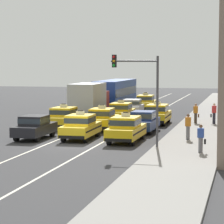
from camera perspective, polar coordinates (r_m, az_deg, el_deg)
The scene contains 21 objects.
ground_plane at distance 34.67m, azimuth -4.22°, elevation -3.41°, with size 160.00×160.00×0.00m, color #353538.
lane_stripe_left_center at distance 54.26m, azimuth 0.61°, elevation -0.33°, with size 0.14×80.00×0.01m, color silver.
lane_stripe_center_right at distance 53.64m, azimuth 3.95°, elevation -0.40°, with size 0.14×80.00×0.01m, color silver.
sidewalk_curb at distance 48.03m, azimuth 9.55°, elevation -1.01°, with size 4.00×90.00×0.15m, color gray.
sedan_left_nearest at distance 37.62m, azimuth -7.93°, elevation -1.47°, with size 1.76×4.30×1.58m.
taxi_left_second at distance 43.35m, azimuth -4.93°, elevation -0.54°, with size 1.84×4.57×1.96m.
box_truck_left_third at distance 50.37m, azimuth -2.31°, elevation 1.28°, with size 2.45×7.02×3.27m.
bus_left_fourth at distance 60.64m, azimuth 0.36°, elevation 1.96°, with size 2.58×11.21×3.22m.
taxi_center_nearest at distance 37.15m, azimuth -3.22°, elevation -1.47°, with size 1.89×4.59×1.96m.
taxi_center_second at distance 42.17m, azimuth -1.01°, elevation -0.68°, with size 1.97×4.62×1.96m.
taxi_center_third at distance 48.02m, azimuth 0.94°, elevation 0.02°, with size 1.94×4.61×1.96m.
sedan_center_fourth at distance 54.03m, azimuth 2.10°, elevation 0.55°, with size 1.97×4.38×1.58m.
taxi_center_fifth at distance 59.65m, azimuth 3.47°, elevation 0.99°, with size 1.98×4.62×1.96m.
taxi_right_nearest at distance 35.76m, azimuth 1.45°, elevation -1.71°, with size 1.87×4.58×1.96m.
sedan_right_second at distance 40.75m, azimuth 3.24°, elevation -0.93°, with size 1.82×4.32×1.58m.
taxi_right_third at distance 46.33m, azimuth 4.67°, elevation -0.18°, with size 1.86×4.58×1.96m.
pedestrian_near_crosswalk at distance 31.11m, azimuth 9.09°, elevation -2.70°, with size 0.47×0.24×1.56m.
pedestrian_mid_block at distance 46.19m, azimuth 8.58°, elevation -0.13°, with size 0.47×0.24×1.62m.
pedestrian_by_storefront at distance 45.85m, azimuth 10.40°, elevation -0.15°, with size 0.47×0.24×1.69m.
pedestrian_trailing at distance 36.25m, azimuth 7.79°, elevation -1.48°, with size 0.36×0.24×1.67m.
traffic_light_pole at distance 32.83m, azimuth 3.02°, elevation 2.83°, with size 2.87×0.33×5.58m.
Camera 1 is at (10.47, -32.65, 5.09)m, focal length 89.25 mm.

